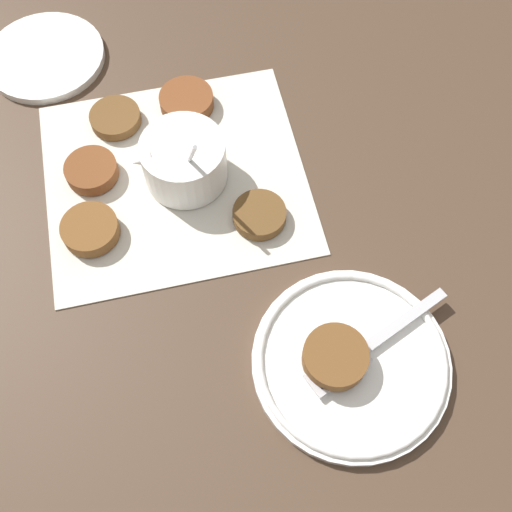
{
  "coord_description": "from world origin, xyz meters",
  "views": [
    {
      "loc": [
        0.02,
        0.41,
        0.63
      ],
      "look_at": [
        -0.08,
        0.12,
        0.02
      ],
      "focal_mm": 42.0,
      "sensor_mm": 36.0,
      "label": 1
    }
  ],
  "objects_px": {
    "fritter_on_plate": "(335,357)",
    "extra_saucer": "(45,57)",
    "sauce_bowl": "(184,163)",
    "serving_plate": "(351,362)",
    "fork": "(365,349)"
  },
  "relations": [
    {
      "from": "fritter_on_plate",
      "to": "extra_saucer",
      "type": "xyz_separation_m",
      "value": [
        0.22,
        -0.53,
        -0.02
      ]
    },
    {
      "from": "fritter_on_plate",
      "to": "sauce_bowl",
      "type": "bearing_deg",
      "value": -72.97
    },
    {
      "from": "serving_plate",
      "to": "fritter_on_plate",
      "type": "distance_m",
      "value": 0.03
    },
    {
      "from": "serving_plate",
      "to": "extra_saucer",
      "type": "relative_size",
      "value": 1.3
    },
    {
      "from": "sauce_bowl",
      "to": "fork",
      "type": "bearing_deg",
      "value": 113.33
    },
    {
      "from": "fritter_on_plate",
      "to": "fork",
      "type": "xyz_separation_m",
      "value": [
        -0.03,
        -0.0,
        -0.01
      ]
    },
    {
      "from": "fork",
      "to": "sauce_bowl",
      "type": "bearing_deg",
      "value": -66.67
    },
    {
      "from": "serving_plate",
      "to": "extra_saucer",
      "type": "xyz_separation_m",
      "value": [
        0.24,
        -0.54,
        -0.0
      ]
    },
    {
      "from": "fork",
      "to": "extra_saucer",
      "type": "relative_size",
      "value": 1.11
    },
    {
      "from": "extra_saucer",
      "to": "fritter_on_plate",
      "type": "bearing_deg",
      "value": 112.65
    },
    {
      "from": "sauce_bowl",
      "to": "serving_plate",
      "type": "bearing_deg",
      "value": 110.11
    },
    {
      "from": "sauce_bowl",
      "to": "fritter_on_plate",
      "type": "height_order",
      "value": "sauce_bowl"
    },
    {
      "from": "sauce_bowl",
      "to": "extra_saucer",
      "type": "xyz_separation_m",
      "value": [
        0.14,
        -0.25,
        -0.03
      ]
    },
    {
      "from": "serving_plate",
      "to": "extra_saucer",
      "type": "bearing_deg",
      "value": -65.86
    },
    {
      "from": "serving_plate",
      "to": "extra_saucer",
      "type": "distance_m",
      "value": 0.59
    }
  ]
}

